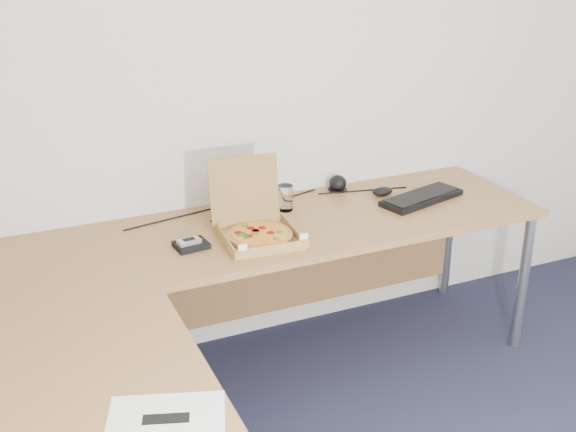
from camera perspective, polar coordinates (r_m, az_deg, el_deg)
name	(u,v)px	position (r m, az deg, el deg)	size (l,w,h in m)	color
desk	(229,291)	(2.67, -4.70, -5.94)	(2.50, 2.20, 0.73)	#9D6E3C
pizza_box	(258,231)	(3.00, -2.36, -1.16)	(0.30, 0.35, 0.31)	#A87D41
drinking_glass	(285,198)	(3.28, -0.21, 1.44)	(0.07, 0.07, 0.12)	white
keyboard	(422,198)	(3.46, 10.46, 1.41)	(0.43, 0.15, 0.03)	black
mouse	(382,191)	(3.50, 7.43, 1.94)	(0.11, 0.07, 0.04)	black
wallet	(191,245)	(2.96, -7.62, -2.27)	(0.13, 0.11, 0.02)	black
phone	(189,241)	(2.94, -7.80, -1.99)	(0.09, 0.05, 0.02)	#B2B5BA
paper_sheet	(166,419)	(2.03, -9.58, -15.46)	(0.31, 0.22, 0.00)	white
dome_speaker	(338,182)	(3.54, 3.94, 2.66)	(0.10, 0.10, 0.08)	black
cable_bundle	(265,204)	(3.36, -1.80, 0.91)	(0.67, 0.04, 0.01)	black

